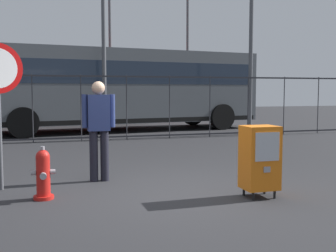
{
  "coord_description": "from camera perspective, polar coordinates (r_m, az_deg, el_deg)",
  "views": [
    {
      "loc": [
        -1.78,
        -5.74,
        1.51
      ],
      "look_at": [
        0.3,
        1.2,
        0.9
      ],
      "focal_mm": 44.6,
      "sensor_mm": 36.0,
      "label": 1
    }
  ],
  "objects": [
    {
      "name": "pedestrian",
      "position": [
        7.03,
        -9.44,
        0.15
      ],
      "size": [
        0.55,
        0.22,
        1.67
      ],
      "color": "black",
      "rests_on": "ground_plane"
    },
    {
      "name": "fire_hydrant",
      "position": [
        6.1,
        -16.69,
        -6.35
      ],
      "size": [
        0.33,
        0.32,
        0.75
      ],
      "color": "red",
      "rests_on": "ground_plane"
    },
    {
      "name": "bus_far",
      "position": [
        19.72,
        -18.45,
        5.16
      ],
      "size": [
        10.73,
        3.82,
        3.0
      ],
      "rotation": [
        0.0,
        0.0,
        0.13
      ],
      "color": "red",
      "rests_on": "ground_plane"
    },
    {
      "name": "street_light_far_left",
      "position": [
        14.96,
        11.34,
        15.06
      ],
      "size": [
        0.32,
        0.32,
        7.26
      ],
      "color": "#4C4F54",
      "rests_on": "ground_plane"
    },
    {
      "name": "ground_plane",
      "position": [
        6.2,
        0.54,
        -9.29
      ],
      "size": [
        60.0,
        60.0,
        0.0
      ],
      "primitive_type": "plane",
      "color": "#262628"
    },
    {
      "name": "street_light_near_left",
      "position": [
        20.05,
        -7.95,
        13.26
      ],
      "size": [
        0.32,
        0.32,
        7.78
      ],
      "color": "#4C4F54",
      "rests_on": "ground_plane"
    },
    {
      "name": "street_light_far_right",
      "position": [
        22.33,
        2.7,
        12.77
      ],
      "size": [
        0.32,
        0.32,
        8.04
      ],
      "color": "#4C4F54",
      "rests_on": "ground_plane"
    },
    {
      "name": "newspaper_box_primary",
      "position": [
        6.07,
        12.43,
        -4.23
      ],
      "size": [
        0.48,
        0.42,
        1.02
      ],
      "color": "black",
      "rests_on": "ground_plane"
    },
    {
      "name": "bus_near",
      "position": [
        15.96,
        -6.38,
        5.51
      ],
      "size": [
        10.73,
        3.79,
        3.0
      ],
      "rotation": [
        0.0,
        0.0,
        0.12
      ],
      "color": "#4C5156",
      "rests_on": "ground_plane"
    },
    {
      "name": "street_light_near_right",
      "position": [
        14.23,
        -8.82,
        14.18
      ],
      "size": [
        0.32,
        0.32,
        6.57
      ],
      "color": "#4C4F54",
      "rests_on": "ground_plane"
    },
    {
      "name": "fence_barrier",
      "position": [
        12.83,
        -8.71,
        2.57
      ],
      "size": [
        18.03,
        0.04,
        2.0
      ],
      "color": "#2D2D33",
      "rests_on": "ground_plane"
    }
  ]
}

